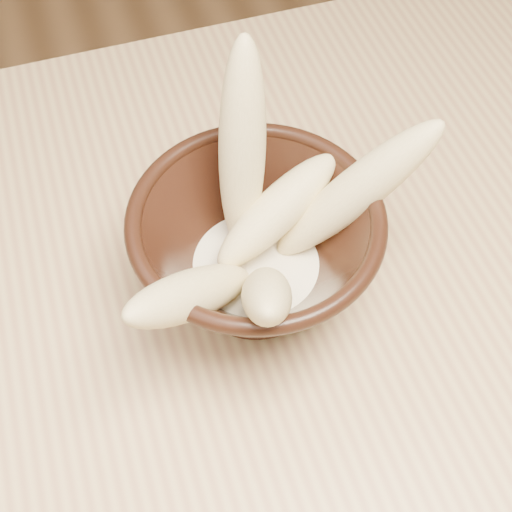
{
  "coord_description": "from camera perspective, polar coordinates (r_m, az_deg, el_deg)",
  "views": [
    {
      "loc": [
        -0.29,
        -0.24,
        1.25
      ],
      "look_at": [
        -0.19,
        0.06,
        0.8
      ],
      "focal_mm": 50.0,
      "sensor_mm": 36.0,
      "label": 1
    }
  ],
  "objects": [
    {
      "name": "banana_upright",
      "position": [
        0.52,
        -1.12,
        8.61
      ],
      "size": [
        0.07,
        0.09,
        0.17
      ],
      "primitive_type": "ellipsoid",
      "rotation": [
        0.33,
        0.0,
        2.73
      ],
      "color": "tan",
      "rests_on": "bowl"
    },
    {
      "name": "milk_puddle",
      "position": [
        0.56,
        -0.0,
        -0.96
      ],
      "size": [
        0.11,
        0.11,
        0.01
      ],
      "primitive_type": "cylinder",
      "color": "beige",
      "rests_on": "bowl"
    },
    {
      "name": "banana_right",
      "position": [
        0.53,
        7.97,
        5.11
      ],
      "size": [
        0.14,
        0.04,
        0.14
      ],
      "primitive_type": "ellipsoid",
      "rotation": [
        0.79,
        0.0,
        1.52
      ],
      "color": "tan",
      "rests_on": "bowl"
    },
    {
      "name": "banana_front",
      "position": [
        0.49,
        0.86,
        -3.15
      ],
      "size": [
        0.07,
        0.11,
        0.12
      ],
      "primitive_type": "ellipsoid",
      "rotation": [
        0.73,
        0.0,
        -0.31
      ],
      "color": "tan",
      "rests_on": "bowl"
    },
    {
      "name": "banana_left",
      "position": [
        0.49,
        -5.11,
        -3.05
      ],
      "size": [
        0.13,
        0.1,
        0.12
      ],
      "primitive_type": "ellipsoid",
      "rotation": [
        0.9,
        0.0,
        -0.98
      ],
      "color": "tan",
      "rests_on": "bowl"
    },
    {
      "name": "table",
      "position": [
        0.69,
        16.91,
        -5.93
      ],
      "size": [
        1.2,
        0.8,
        0.75
      ],
      "color": "tan",
      "rests_on": "ground"
    },
    {
      "name": "banana_across",
      "position": [
        0.54,
        1.7,
        3.65
      ],
      "size": [
        0.13,
        0.08,
        0.07
      ],
      "primitive_type": "ellipsoid",
      "rotation": [
        1.24,
        0.0,
        1.97
      ],
      "color": "tan",
      "rests_on": "bowl"
    },
    {
      "name": "bowl",
      "position": [
        0.54,
        -0.0,
        0.54
      ],
      "size": [
        0.19,
        0.19,
        0.1
      ],
      "rotation": [
        0.0,
        0.0,
        0.13
      ],
      "color": "black",
      "rests_on": "table"
    }
  ]
}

